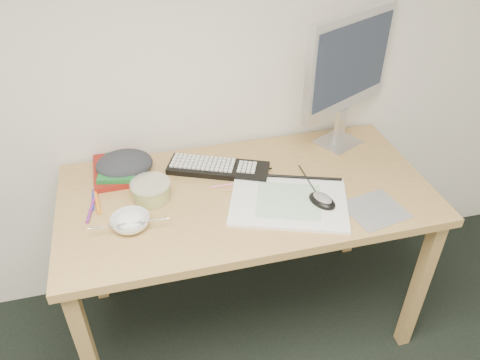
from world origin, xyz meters
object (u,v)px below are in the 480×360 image
Objects in this scene: desk at (247,207)px; rice_bowl at (131,223)px; sketchpad at (289,202)px; keyboard at (218,168)px; monitor at (349,66)px.

rice_bowl is at bearing -166.88° from desk.
rice_bowl is (-0.44, -0.10, 0.10)m from desk.
keyboard is (-0.21, 0.27, 0.01)m from sketchpad.
keyboard reaches higher than desk.
keyboard is at bearing 116.08° from desk.
desk is at bearing 178.96° from monitor.
rice_bowl is at bearing 172.90° from monitor.
monitor reaches higher than rice_bowl.
rice_bowl is at bearing -121.05° from keyboard.
desk is 3.48× the size of keyboard.
rice_bowl reaches higher than keyboard.
sketchpad is (0.13, -0.11, 0.09)m from desk.
rice_bowl is at bearing -161.35° from sketchpad.
monitor is (0.48, 0.24, 0.44)m from desk.
keyboard is 0.44m from rice_bowl.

